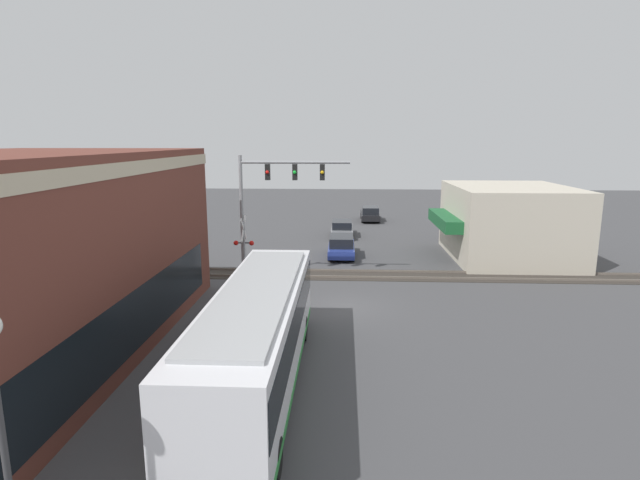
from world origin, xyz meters
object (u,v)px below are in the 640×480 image
parked_car_black (370,214)px  parked_car_grey (342,229)px  parked_car_blue (341,247)px  streetlamp (2,437)px  city_bus (258,334)px  crossing_signal (244,243)px

parked_car_black → parked_car_grey: bearing=161.7°
parked_car_blue → parked_car_black: size_ratio=0.99×
streetlamp → parked_car_blue: size_ratio=1.17×
city_bus → crossing_signal: (12.45, 2.94, 0.41)m
parked_car_blue → streetlamp: bearing=168.4°
streetlamp → parked_car_blue: bearing=-11.6°
parked_car_blue → city_bus: bearing=172.2°
streetlamp → parked_car_black: 43.89m
parked_car_black → city_bus: bearing=171.3°
crossing_signal → parked_car_grey: bearing=-21.3°
crossing_signal → parked_car_blue: bearing=-40.0°
crossing_signal → city_bus: bearing=-166.7°
streetlamp → parked_car_grey: (34.54, -5.51, -2.54)m
crossing_signal → parked_car_black: 24.20m
streetlamp → parked_car_blue: 27.64m
parked_car_blue → parked_car_black: (16.06, -2.80, -0.02)m
streetlamp → parked_car_black: streetlamp is taller
crossing_signal → parked_car_black: size_ratio=0.82×
parked_car_grey → parked_car_black: (8.48, -2.80, 0.03)m
crossing_signal → parked_car_black: crossing_signal is taller
city_bus → parked_car_black: city_bus is taller
streetlamp → city_bus: bearing=-20.2°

